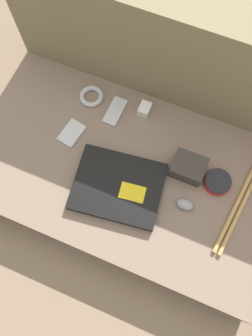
{
  "coord_description": "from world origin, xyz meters",
  "views": [
    {
      "loc": [
        0.15,
        -0.36,
        1.3
      ],
      "look_at": [
        0.0,
        0.0,
        0.17
      ],
      "focal_mm": 35.0,
      "sensor_mm": 36.0,
      "label": 1
    }
  ],
  "objects_px": {
    "camera_pouch": "(188,167)",
    "phone_silver": "(72,133)",
    "charger_brick": "(145,109)",
    "speaker_puck": "(217,182)",
    "laptop": "(118,187)",
    "computer_mouse": "(185,204)",
    "phone_black": "(115,111)"
  },
  "relations": [
    {
      "from": "laptop",
      "to": "camera_pouch",
      "type": "xyz_separation_m",
      "value": [
        0.21,
        0.16,
        0.02
      ]
    },
    {
      "from": "phone_silver",
      "to": "charger_brick",
      "type": "height_order",
      "value": "charger_brick"
    },
    {
      "from": "speaker_puck",
      "to": "phone_silver",
      "type": "relative_size",
      "value": 0.87
    },
    {
      "from": "computer_mouse",
      "to": "charger_brick",
      "type": "bearing_deg",
      "value": 130.79
    },
    {
      "from": "laptop",
      "to": "phone_silver",
      "type": "bearing_deg",
      "value": 144.99
    },
    {
      "from": "phone_silver",
      "to": "camera_pouch",
      "type": "bearing_deg",
      "value": 13.19
    },
    {
      "from": "laptop",
      "to": "charger_brick",
      "type": "bearing_deg",
      "value": 87.13
    },
    {
      "from": "speaker_puck",
      "to": "charger_brick",
      "type": "height_order",
      "value": "charger_brick"
    },
    {
      "from": "speaker_puck",
      "to": "camera_pouch",
      "type": "height_order",
      "value": "camera_pouch"
    },
    {
      "from": "computer_mouse",
      "to": "phone_silver",
      "type": "bearing_deg",
      "value": 167.05
    },
    {
      "from": "speaker_puck",
      "to": "charger_brick",
      "type": "distance_m",
      "value": 0.39
    },
    {
      "from": "camera_pouch",
      "to": "phone_silver",
      "type": "bearing_deg",
      "value": -176.3
    },
    {
      "from": "speaker_puck",
      "to": "phone_silver",
      "type": "xyz_separation_m",
      "value": [
        -0.58,
        -0.02,
        -0.01
      ]
    },
    {
      "from": "phone_silver",
      "to": "charger_brick",
      "type": "bearing_deg",
      "value": 50.86
    },
    {
      "from": "phone_silver",
      "to": "phone_black",
      "type": "height_order",
      "value": "phone_black"
    },
    {
      "from": "speaker_puck",
      "to": "phone_silver",
      "type": "bearing_deg",
      "value": -177.55
    },
    {
      "from": "charger_brick",
      "to": "speaker_puck",
      "type": "bearing_deg",
      "value": -26.1
    },
    {
      "from": "phone_silver",
      "to": "phone_black",
      "type": "relative_size",
      "value": 0.93
    },
    {
      "from": "speaker_puck",
      "to": "phone_black",
      "type": "bearing_deg",
      "value": 164.7
    },
    {
      "from": "speaker_puck",
      "to": "phone_black",
      "type": "distance_m",
      "value": 0.48
    },
    {
      "from": "laptop",
      "to": "phone_silver",
      "type": "relative_size",
      "value": 3.04
    },
    {
      "from": "camera_pouch",
      "to": "phone_black",
      "type": "bearing_deg",
      "value": 160.6
    },
    {
      "from": "phone_silver",
      "to": "charger_brick",
      "type": "xyz_separation_m",
      "value": [
        0.22,
        0.2,
        0.01
      ]
    },
    {
      "from": "laptop",
      "to": "computer_mouse",
      "type": "xyz_separation_m",
      "value": [
        0.24,
        0.03,
        0.0
      ]
    },
    {
      "from": "computer_mouse",
      "to": "laptop",
      "type": "bearing_deg",
      "value": -174.4
    },
    {
      "from": "speaker_puck",
      "to": "charger_brick",
      "type": "bearing_deg",
      "value": 153.9
    },
    {
      "from": "camera_pouch",
      "to": "speaker_puck",
      "type": "bearing_deg",
      "value": -2.5
    },
    {
      "from": "phone_black",
      "to": "charger_brick",
      "type": "xyz_separation_m",
      "value": [
        0.11,
        0.05,
        0.01
      ]
    },
    {
      "from": "speaker_puck",
      "to": "computer_mouse",
      "type": "bearing_deg",
      "value": -123.44
    },
    {
      "from": "speaker_puck",
      "to": "camera_pouch",
      "type": "bearing_deg",
      "value": 177.5
    },
    {
      "from": "speaker_puck",
      "to": "camera_pouch",
      "type": "xyz_separation_m",
      "value": [
        -0.12,
        0.01,
        0.02
      ]
    },
    {
      "from": "speaker_puck",
      "to": "charger_brick",
      "type": "relative_size",
      "value": 1.8
    }
  ]
}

